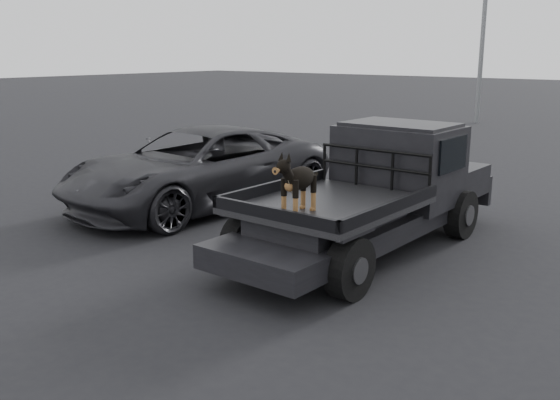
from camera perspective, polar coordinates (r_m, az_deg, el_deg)
The scene contains 6 objects.
ground at distance 8.18m, azimuth 0.42°, elevation -7.07°, with size 120.00×120.00×0.00m, color black.
flatbed_ute at distance 9.19m, azimuth 7.80°, elevation -1.84°, with size 2.00×5.40×0.92m, color black, non-canonical shape.
ute_cab at distance 9.81m, azimuth 10.86°, elevation 4.40°, with size 1.72×1.30×0.88m, color black, non-canonical shape.
headache_rack at distance 9.19m, azimuth 8.59°, elevation 2.84°, with size 1.80×0.08×0.55m, color black, non-canonical shape.
dog at distance 7.65m, azimuth 1.73°, elevation 1.55°, with size 0.32×0.60×0.74m, color black, non-canonical shape.
parked_suv at distance 11.75m, azimuth -7.51°, elevation 2.93°, with size 2.44×5.30×1.47m, color #2A292E.
Camera 1 is at (4.76, -5.99, 2.88)m, focal length 40.00 mm.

